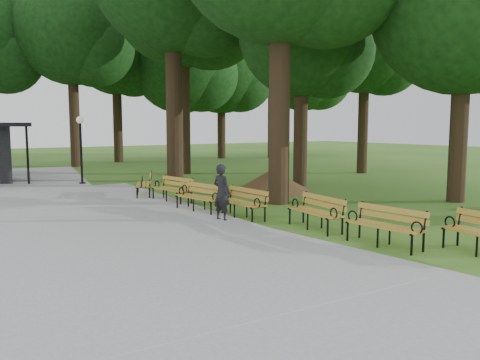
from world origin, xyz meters
TOP-DOWN VIEW (x-y plane):
  - ground at (0.00, 0.00)m, footprint 100.00×100.00m
  - path at (-4.00, 3.00)m, footprint 12.00×38.00m
  - person at (-0.60, 1.25)m, footprint 0.52×0.66m
  - lamp_post at (-1.46, 11.75)m, footprint 0.32×0.32m
  - dirt_mound at (4.05, 5.07)m, footprint 2.85×2.85m
  - bench_1 at (0.87, -3.13)m, footprint 0.80×1.95m
  - bench_2 at (0.80, -0.99)m, footprint 0.84×1.96m
  - bench_3 at (0.04, 1.28)m, footprint 0.73×1.93m
  - bench_4 at (-0.45, 2.83)m, footprint 0.96×1.98m
  - bench_5 at (-0.30, 5.04)m, footprint 0.94×1.98m
  - bench_6 at (-0.56, 6.92)m, footprint 1.34×2.00m
  - lawn_tree_1 at (6.40, 6.10)m, footprint 5.41×5.41m
  - lawn_tree_3 at (7.93, -0.34)m, footprint 6.31×6.31m
  - lawn_tree_5 at (12.99, 8.54)m, footprint 5.54×5.54m
  - tree_backdrop at (6.61, 22.98)m, footprint 36.96×10.33m

SIDE VIEW (x-z plane):
  - ground at x=0.00m, z-range 0.00..0.00m
  - path at x=-4.00m, z-range 0.00..0.06m
  - bench_1 at x=0.87m, z-range 0.00..0.88m
  - bench_2 at x=0.80m, z-range 0.00..0.88m
  - bench_3 at x=0.04m, z-range 0.00..0.88m
  - bench_4 at x=-0.45m, z-range 0.00..0.88m
  - bench_5 at x=-0.30m, z-range 0.00..0.88m
  - bench_6 at x=-0.56m, z-range 0.00..0.88m
  - dirt_mound at x=4.05m, z-range 0.00..0.91m
  - person at x=-0.60m, z-range 0.00..1.58m
  - lamp_post at x=-1.46m, z-range 0.68..3.70m
  - lawn_tree_1 at x=6.40m, z-range 1.87..11.12m
  - lawn_tree_3 at x=7.93m, z-range 1.79..11.74m
  - lawn_tree_5 at x=12.99m, z-range 2.13..12.02m
  - tree_backdrop at x=6.61m, z-range 0.00..15.89m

